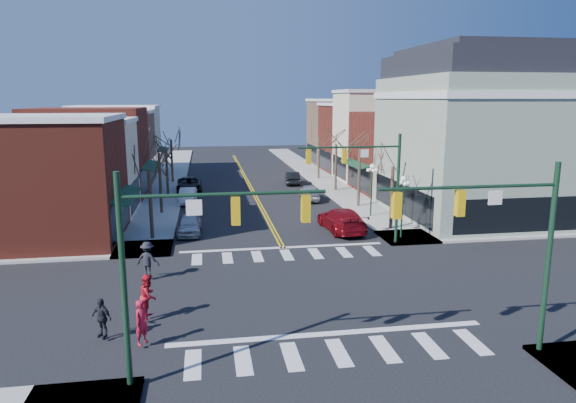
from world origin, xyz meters
name	(u,v)px	position (x,y,z in m)	size (l,w,h in m)	color
ground	(307,292)	(0.00, 0.00, 0.00)	(160.00, 160.00, 0.00)	black
sidewalk_left	(158,211)	(-8.75, 20.00, 0.07)	(3.50, 70.00, 0.15)	#9E9B93
sidewalk_right	(359,204)	(8.75, 20.00, 0.07)	(3.50, 70.00, 0.15)	#9E9B93
bldg_left_brick_a	(38,182)	(-15.50, 11.75, 4.00)	(10.00, 8.50, 8.00)	maroon
bldg_left_stucco_a	(69,170)	(-15.50, 19.50, 3.75)	(10.00, 7.00, 7.50)	beige
bldg_left_brick_b	(90,153)	(-15.50, 27.50, 4.25)	(10.00, 9.00, 8.50)	maroon
bldg_left_tan	(106,149)	(-15.50, 35.75, 3.90)	(10.00, 7.50, 7.80)	#88654B
bldg_left_stucco_b	(117,141)	(-15.50, 43.50, 4.10)	(10.00, 8.00, 8.20)	beige
bldg_right_brick_a	(407,153)	(15.50, 25.75, 4.00)	(10.00, 8.50, 8.00)	maroon
bldg_right_stucco	(382,137)	(15.50, 33.50, 5.00)	(10.00, 7.00, 10.00)	beige
bldg_right_brick_b	(362,139)	(15.50, 41.00, 4.25)	(10.00, 8.00, 8.50)	maroon
bldg_right_tan	(346,133)	(15.50, 49.00, 4.50)	(10.00, 8.00, 9.00)	#88654B
victorian_corner	(476,133)	(16.50, 14.50, 6.66)	(12.25, 14.25, 13.30)	gray
traffic_mast_near_left	(182,248)	(-5.55, -7.40, 4.71)	(6.60, 0.28, 7.20)	#14331E
traffic_mast_near_right	(503,233)	(5.55, -7.40, 4.71)	(6.60, 0.28, 7.20)	#14331E
traffic_mast_far_right	(370,174)	(5.55, 7.40, 4.71)	(6.60, 0.28, 7.20)	#14331E
lamppost_corner	(403,196)	(8.20, 8.50, 2.96)	(0.36, 0.36, 4.33)	#14331E
lamppost_midblock	(372,181)	(8.20, 15.00, 2.96)	(0.36, 0.36, 4.33)	#14331E
tree_left_a	(151,205)	(-8.40, 11.00, 2.38)	(0.24, 0.24, 4.76)	#382B21
tree_left_b	(160,184)	(-8.40, 19.00, 2.52)	(0.24, 0.24, 5.04)	#382B21
tree_left_c	(167,173)	(-8.40, 27.00, 2.27)	(0.24, 0.24, 4.55)	#382B21
tree_left_d	(172,161)	(-8.40, 35.00, 2.45)	(0.24, 0.24, 4.90)	#382B21
tree_right_a	(392,199)	(8.40, 11.00, 2.31)	(0.24, 0.24, 4.62)	#382B21
tree_right_b	(359,178)	(8.40, 19.00, 2.59)	(0.24, 0.24, 5.18)	#382B21
tree_right_c	(336,168)	(8.40, 27.00, 2.42)	(0.24, 0.24, 4.83)	#382B21
tree_right_d	(319,158)	(8.40, 35.00, 2.48)	(0.24, 0.24, 4.97)	#382B21
car_left_near	(189,224)	(-5.98, 12.22, 0.69)	(1.63, 4.04, 1.38)	#B4B5B9
car_left_mid	(188,196)	(-6.40, 23.20, 0.68)	(1.43, 4.11, 1.35)	white
car_left_far	(189,185)	(-6.40, 28.99, 0.74)	(2.46, 5.35, 1.49)	black
car_right_near	(341,220)	(4.80, 11.31, 0.83)	(2.32, 5.71, 1.66)	maroon
car_right_mid	(309,192)	(4.80, 22.81, 0.76)	(1.79, 4.44, 1.51)	silver
car_right_far	(292,178)	(4.80, 32.15, 0.70)	(1.47, 4.22, 1.39)	black
pedestrian_red_a	(142,322)	(-7.30, -4.58, 1.03)	(0.64, 0.42, 1.75)	red
pedestrian_red_b	(148,296)	(-7.30, -2.11, 1.11)	(0.94, 0.73, 1.92)	red
pedestrian_dark_a	(102,318)	(-8.93, -3.70, 0.95)	(0.93, 0.39, 1.59)	black
pedestrian_dark_b	(148,259)	(-7.87, 3.12, 1.10)	(1.23, 0.71, 1.90)	black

